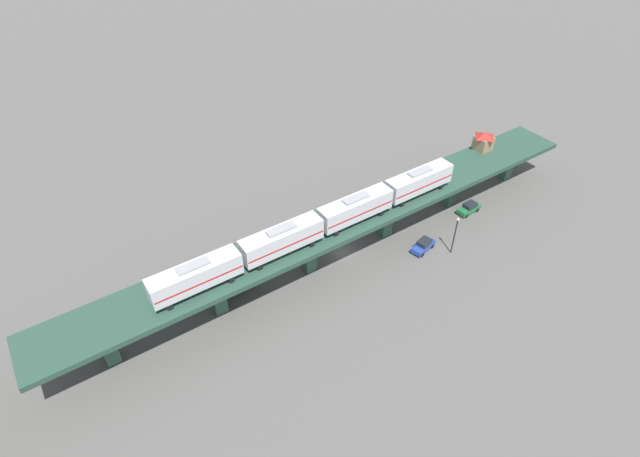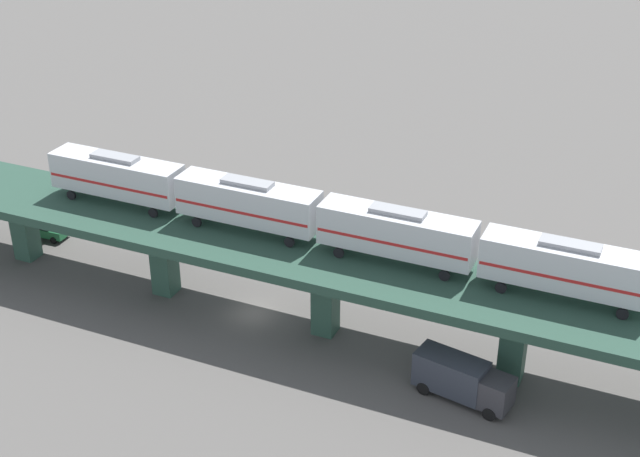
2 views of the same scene
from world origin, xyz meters
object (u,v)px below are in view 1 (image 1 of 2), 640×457
subway_train (320,223)px  signal_hut (484,140)px  street_car_blue (423,245)px  street_car_green (469,208)px  street_lamp (455,233)px  delivery_truck (224,277)px

subway_train → signal_hut: subway_train is taller
street_car_blue → street_car_green: same height
signal_hut → street_lamp: bearing=112.0°
subway_train → delivery_truck: size_ratio=6.57×
street_car_green → delivery_truck: size_ratio=0.61×
street_car_blue → signal_hut: bearing=-78.4°
delivery_truck → signal_hut: bearing=-102.5°
street_car_blue → street_car_green: bearing=-89.1°
delivery_truck → street_lamp: street_lamp is taller
signal_hut → delivery_truck: bearing=77.5°
subway_train → signal_hut: (-3.51, -38.44, -0.74)m
subway_train → street_car_blue: subway_train is taller
subway_train → street_car_green: (-8.05, -29.00, -8.57)m
subway_train → street_lamp: subway_train is taller
signal_hut → delivery_truck: signal_hut is taller
signal_hut → delivery_truck: (11.20, 50.60, -7.01)m
street_car_blue → subway_train: bearing=61.4°
signal_hut → street_car_blue: size_ratio=0.85×
street_car_blue → street_car_green: 13.80m
subway_train → delivery_truck: (7.69, 12.16, -7.75)m
signal_hut → street_lamp: size_ratio=0.54×
subway_train → street_lamp: bearing=-123.5°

